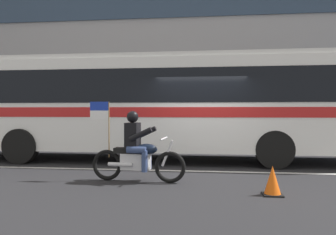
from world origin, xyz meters
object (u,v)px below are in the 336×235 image
motorcycle_with_rider (137,152)px  traffic_cone (272,181)px  transit_bus (156,101)px  fire_hydrant (221,137)px

motorcycle_with_rider → traffic_cone: motorcycle_with_rider is taller
transit_bus → traffic_cone: transit_bus is taller
fire_hydrant → traffic_cone: bearing=-84.8°
fire_hydrant → traffic_cone: size_ratio=1.36×
motorcycle_with_rider → fire_hydrant: motorcycle_with_rider is taller
transit_bus → motorcycle_with_rider: 3.41m
transit_bus → traffic_cone: bearing=-55.1°
transit_bus → fire_hydrant: size_ratio=16.67×
traffic_cone → fire_hydrant: bearing=95.2°
motorcycle_with_rider → fire_hydrant: size_ratio=2.92×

